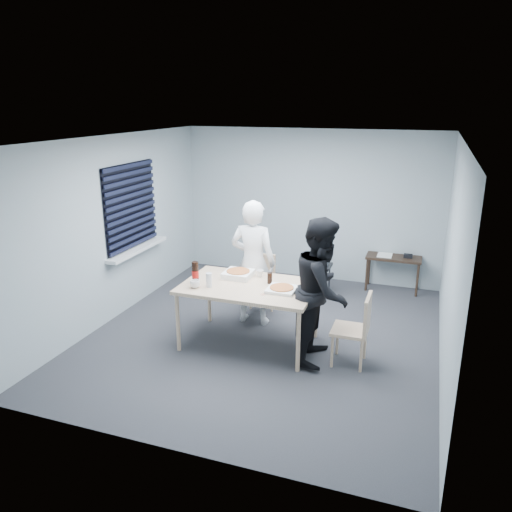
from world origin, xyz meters
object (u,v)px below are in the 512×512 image
at_px(person_black, 322,290).
at_px(mug_a, 195,284).
at_px(chair_right, 358,325).
at_px(backpack, 319,254).
at_px(chair_far, 259,280).
at_px(side_table, 394,261).
at_px(mug_b, 260,273).
at_px(person_white, 253,263).
at_px(stool, 319,271).
at_px(dining_table, 249,289).
at_px(soda_bottle, 195,273).

height_order(person_black, mug_a, person_black).
height_order(chair_right, backpack, backpack).
relative_size(chair_far, side_table, 1.01).
bearing_deg(side_table, mug_b, -124.85).
distance_m(person_white, stool, 1.52).
bearing_deg(person_black, mug_a, 99.40).
bearing_deg(mug_b, chair_far, 109.33).
relative_size(chair_far, mug_b, 8.90).
height_order(dining_table, person_white, person_white).
distance_m(dining_table, person_white, 0.71).
distance_m(person_black, mug_b, 1.00).
relative_size(chair_right, soda_bottle, 3.14).
relative_size(person_black, mug_b, 17.70).
bearing_deg(stool, chair_far, -125.36).
relative_size(chair_right, mug_a, 7.24).
xyz_separation_m(person_white, side_table, (1.77, 1.92, -0.38)).
distance_m(person_black, stool, 2.12).
distance_m(dining_table, chair_right, 1.41).
relative_size(dining_table, mug_b, 16.74).
bearing_deg(person_black, person_white, 57.33).
xyz_separation_m(person_white, backpack, (0.66, 1.28, -0.17)).
bearing_deg(mug_b, mug_a, -133.71).
distance_m(person_white, person_black, 1.34).
bearing_deg(person_black, soda_bottle, 93.88).
height_order(stool, backpack, backpack).
xyz_separation_m(dining_table, soda_bottle, (-0.66, -0.16, 0.20)).
bearing_deg(backpack, dining_table, -87.98).
bearing_deg(person_white, mug_a, 66.96).
height_order(dining_table, backpack, backpack).
distance_m(chair_right, side_table, 2.67).
height_order(stool, mug_a, mug_a).
distance_m(backpack, mug_a, 2.50).
bearing_deg(chair_far, mug_b, -70.67).
bearing_deg(dining_table, stool, 76.28).
relative_size(chair_far, person_white, 0.50).
xyz_separation_m(backpack, mug_a, (-1.08, -2.25, 0.15)).
xyz_separation_m(side_table, mug_b, (-1.56, -2.24, 0.35)).
bearing_deg(person_white, dining_table, 105.26).
bearing_deg(side_table, chair_far, -138.38).
distance_m(mug_b, soda_bottle, 0.86).
xyz_separation_m(dining_table, chair_far, (-0.20, 1.00, -0.24)).
bearing_deg(mug_b, person_white, 122.88).
height_order(chair_right, soda_bottle, soda_bottle).
bearing_deg(stool, soda_bottle, -118.31).
xyz_separation_m(stool, soda_bottle, (-1.14, -2.12, 0.54)).
xyz_separation_m(stool, backpack, (0.00, -0.01, 0.30)).
bearing_deg(chair_far, mug_a, -106.87).
relative_size(side_table, stool, 1.68).
relative_size(stool, backpack, 1.34).
distance_m(backpack, soda_bottle, 2.41).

